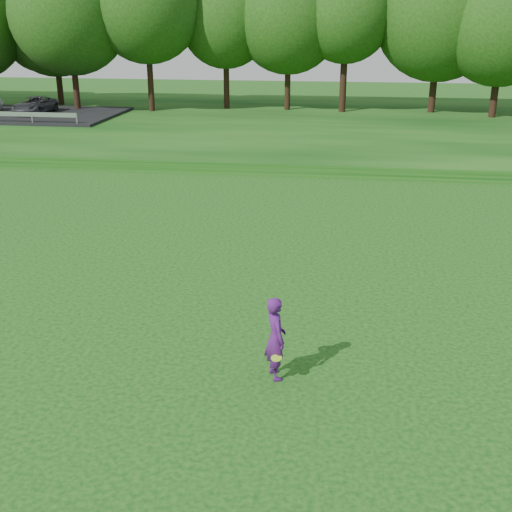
# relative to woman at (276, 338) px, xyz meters

# --- Properties ---
(ground) EXTENTS (140.00, 140.00, 0.00)m
(ground) POSITION_rel_woman_xyz_m (-3.59, -0.11, -0.94)
(ground) COLOR #0B3C0D
(ground) RESTS_ON ground
(berm) EXTENTS (130.00, 30.00, 0.60)m
(berm) POSITION_rel_woman_xyz_m (-3.59, 33.89, -0.64)
(berm) COLOR #0B3C0D
(berm) RESTS_ON ground
(walking_path) EXTENTS (130.00, 1.60, 0.04)m
(walking_path) POSITION_rel_woman_xyz_m (-3.59, 19.89, -0.92)
(walking_path) COLOR gray
(walking_path) RESTS_ON ground
(treeline) EXTENTS (104.00, 7.00, 15.00)m
(treeline) POSITION_rel_woman_xyz_m (-3.59, 37.89, 7.16)
(treeline) COLOR #173B0D
(treeline) RESTS_ON berm
(woman) EXTENTS (0.70, 0.88, 1.89)m
(woman) POSITION_rel_woman_xyz_m (0.00, 0.00, 0.00)
(woman) COLOR #50176B
(woman) RESTS_ON ground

